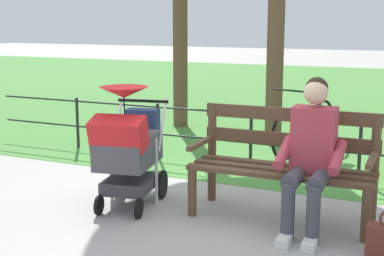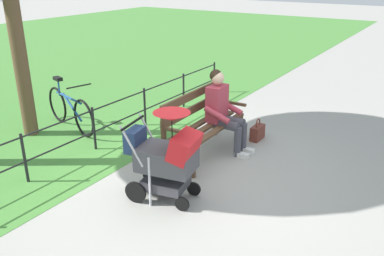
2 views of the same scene
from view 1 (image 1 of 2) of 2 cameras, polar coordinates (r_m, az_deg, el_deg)
ground_plane at (r=5.21m, az=0.44°, el=-8.27°), size 60.00×60.00×0.00m
grass_lawn at (r=13.54m, az=15.97°, el=3.36°), size 40.00×16.00×0.01m
park_bench at (r=4.90m, az=9.59°, el=-3.24°), size 1.61×0.63×0.96m
person_on_bench at (r=4.59m, az=12.30°, el=-2.37°), size 0.54×0.74×1.28m
stroller at (r=5.09m, az=-6.69°, el=-1.84°), size 0.65×0.96×1.15m
park_fence at (r=6.44m, az=8.49°, el=-0.72°), size 7.56×0.04×0.70m
bicycle at (r=7.38m, az=11.74°, el=0.23°), size 0.57×1.61×0.89m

